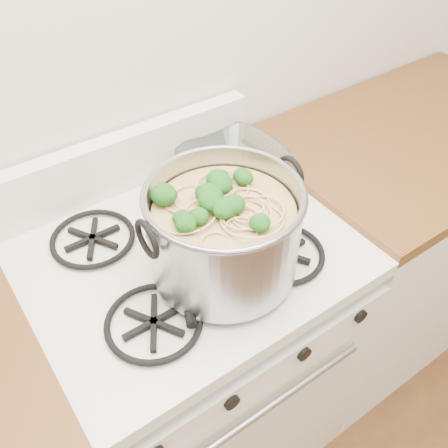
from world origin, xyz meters
TOP-DOWN VIEW (x-y plane):
  - gas_range at (0.00, 1.26)m, footprint 0.76×0.66m
  - counter_right at (0.88, 1.26)m, footprint 1.00×0.65m
  - stock_pot at (0.03, 1.15)m, footprint 0.36×0.33m
  - spatula at (-0.01, 1.28)m, footprint 0.39×0.40m
  - glass_bowl at (0.25, 1.42)m, footprint 0.12×0.12m

SIDE VIEW (x-z plane):
  - gas_range at x=0.00m, z-range -0.03..0.90m
  - counter_right at x=0.88m, z-range 0.00..0.92m
  - spatula at x=-0.01m, z-range 0.92..0.95m
  - glass_bowl at x=0.25m, z-range 0.92..0.95m
  - stock_pot at x=0.03m, z-range 0.92..1.14m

